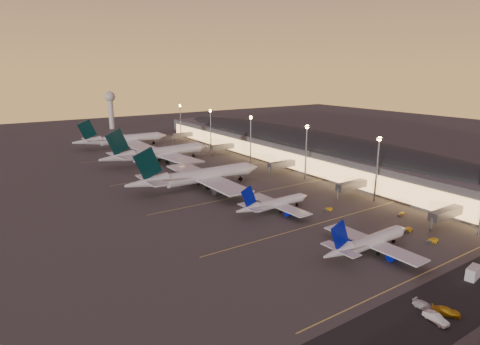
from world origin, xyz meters
name	(u,v)px	position (x,y,z in m)	size (l,w,h in m)	color
ground	(307,219)	(0.00, 0.00, 0.00)	(700.00, 700.00, 0.00)	#3E3C39
airliner_narrow_south	(368,242)	(-4.06, -29.17, 3.27)	(35.28, 31.42, 12.64)	silver
airliner_narrow_north	(274,204)	(-4.92, 12.40, 3.08)	(33.30, 29.69, 11.92)	silver
airliner_wide_near	(198,176)	(-13.57, 54.81, 5.33)	(64.43, 58.41, 20.69)	silver
airliner_wide_mid	(159,153)	(-8.56, 110.68, 5.54)	(67.27, 61.70, 21.52)	silver
airliner_wide_far	(122,140)	(-10.39, 168.25, 5.21)	(63.02, 57.14, 20.23)	silver
terminal_building	(300,145)	(61.84, 72.47, 8.78)	(56.35, 255.00, 17.46)	#525257
light_masts	(273,136)	(36.00, 65.00, 17.55)	(2.20, 217.20, 25.90)	slate
radar_tower	(110,104)	(10.00, 260.00, 21.87)	(9.00, 9.00, 32.50)	silver
service_lane	(471,291)	(0.00, -56.00, 0.01)	(260.00, 16.00, 0.01)	black
lane_markings	(243,191)	(0.00, 40.00, 0.01)	(90.00, 180.36, 0.00)	#D8C659
baggage_tug_a	(432,241)	(17.99, -35.33, 0.52)	(3.99, 2.14, 1.13)	gold
baggage_tug_b	(407,230)	(19.18, -26.07, 0.52)	(3.82, 1.74, 1.14)	gold
baggage_tug_c	(328,210)	(12.62, 2.19, 0.47)	(3.58, 1.85, 1.02)	gold
catering_truck_a	(474,273)	(6.47, -53.19, 1.48)	(5.91, 3.07, 3.16)	silver
baggage_tug_d	(401,214)	(30.68, -15.95, 0.45)	(3.48, 1.96, 0.98)	gold
service_van_a	(436,318)	(-18.42, -58.19, 0.89)	(1.88, 5.40, 1.78)	silver
service_van_b	(446,311)	(-14.18, -58.00, 0.83)	(2.33, 5.74, 1.66)	gold
service_van_c	(425,306)	(-16.04, -54.25, 0.76)	(2.13, 5.25, 1.52)	silver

